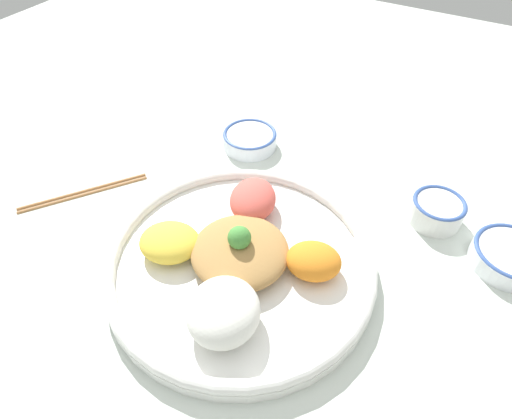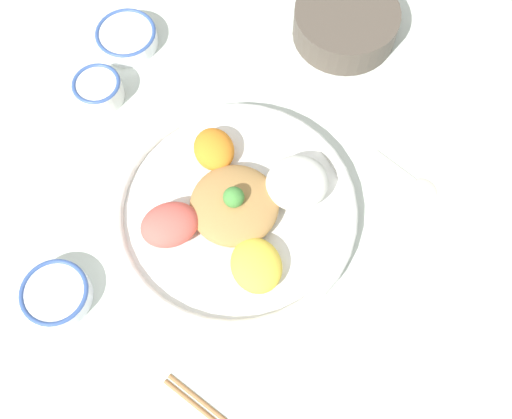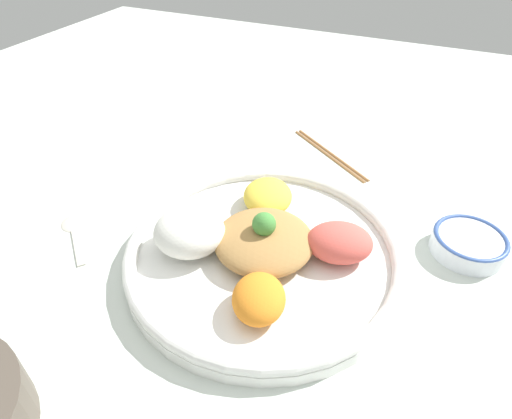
{
  "view_description": "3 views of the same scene",
  "coord_description": "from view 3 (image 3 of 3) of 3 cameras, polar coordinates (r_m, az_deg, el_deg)",
  "views": [
    {
      "loc": [
        -0.36,
        -0.2,
        0.54
      ],
      "look_at": [
        0.02,
        0.02,
        0.1
      ],
      "focal_mm": 30.0,
      "sensor_mm": 36.0,
      "label": 1
    },
    {
      "loc": [
        -0.06,
        0.41,
        0.95
      ],
      "look_at": [
        -0.05,
        0.05,
        0.08
      ],
      "focal_mm": 42.0,
      "sensor_mm": 36.0,
      "label": 2
    },
    {
      "loc": [
        0.16,
        -0.4,
        0.47
      ],
      "look_at": [
        -0.03,
        0.02,
        0.1
      ],
      "focal_mm": 30.0,
      "sensor_mm": 36.0,
      "label": 3
    }
  ],
  "objects": [
    {
      "name": "ground_plane",
      "position": [
        0.64,
        1.59,
        -8.65
      ],
      "size": [
        2.4,
        2.4,
        0.0
      ],
      "primitive_type": "plane",
      "color": "silver"
    },
    {
      "name": "salad_platter",
      "position": [
        0.64,
        0.76,
        -5.18
      ],
      "size": [
        0.41,
        0.41,
        0.09
      ],
      "color": "white",
      "rests_on": "ground_plane"
    },
    {
      "name": "sauce_bowl_red",
      "position": [
        0.74,
        26.51,
        -4.0
      ],
      "size": [
        0.11,
        0.11,
        0.03
      ],
      "color": "white",
      "rests_on": "ground_plane"
    },
    {
      "name": "chopsticks_pair_near",
      "position": [
        0.92,
        9.79,
        7.38
      ],
      "size": [
        0.2,
        0.15,
        0.01
      ],
      "rotation": [
        0.0,
        0.0,
        5.66
      ],
      "color": "#9E6B3D",
      "rests_on": "ground_plane"
    },
    {
      "name": "serving_spoon_main",
      "position": [
        0.77,
        -23.01,
        -2.57
      ],
      "size": [
        0.12,
        0.11,
        0.01
      ],
      "rotation": [
        0.0,
        0.0,
        5.56
      ],
      "color": "beige",
      "rests_on": "ground_plane"
    }
  ]
}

